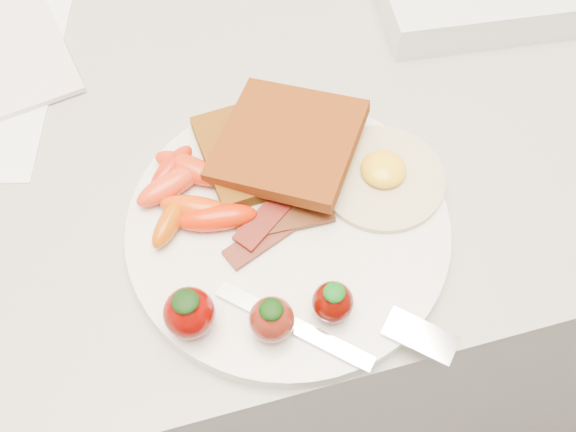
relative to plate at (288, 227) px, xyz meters
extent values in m
cube|color=gray|center=(-0.03, 0.17, -0.46)|extent=(2.00, 0.60, 0.90)
cylinder|color=white|center=(0.00, 0.00, 0.00)|extent=(0.27, 0.27, 0.02)
cube|color=#4C1D08|center=(0.00, 0.07, 0.02)|extent=(0.11, 0.11, 0.01)
cube|color=#471D07|center=(0.02, 0.07, 0.03)|extent=(0.16, 0.16, 0.03)
cylinder|color=silver|center=(0.09, 0.02, 0.01)|extent=(0.14, 0.14, 0.01)
ellipsoid|color=yellow|center=(0.09, 0.02, 0.02)|extent=(0.05, 0.05, 0.02)
cube|color=#51190F|center=(-0.02, -0.01, 0.01)|extent=(0.08, 0.05, 0.00)
cube|color=#33150C|center=(0.00, 0.00, 0.01)|extent=(0.08, 0.02, 0.00)
cube|color=#4C0707|center=(-0.01, 0.01, 0.02)|extent=(0.08, 0.07, 0.00)
ellipsoid|color=red|center=(-0.09, 0.06, 0.02)|extent=(0.07, 0.04, 0.02)
ellipsoid|color=#D13A02|center=(-0.07, 0.03, 0.02)|extent=(0.07, 0.05, 0.02)
ellipsoid|color=#BA4700|center=(-0.09, 0.02, 0.02)|extent=(0.04, 0.05, 0.02)
ellipsoid|color=red|center=(-0.07, 0.07, 0.02)|extent=(0.07, 0.06, 0.02)
ellipsoid|color=red|center=(-0.08, 0.07, 0.02)|extent=(0.05, 0.05, 0.02)
ellipsoid|color=red|center=(-0.06, 0.01, 0.02)|extent=(0.07, 0.03, 0.02)
ellipsoid|color=#670300|center=(-0.09, -0.07, 0.03)|extent=(0.04, 0.04, 0.04)
ellipsoid|color=black|center=(-0.09, -0.07, 0.05)|extent=(0.02, 0.02, 0.01)
ellipsoid|color=maroon|center=(-0.04, -0.09, 0.03)|extent=(0.03, 0.03, 0.04)
ellipsoid|color=black|center=(-0.04, -0.09, 0.05)|extent=(0.02, 0.02, 0.01)
ellipsoid|color=#4D0400|center=(0.01, -0.09, 0.03)|extent=(0.03, 0.03, 0.04)
ellipsoid|color=#0A4B0D|center=(0.01, -0.09, 0.04)|extent=(0.02, 0.02, 0.01)
cube|color=white|center=(-0.02, -0.09, 0.01)|extent=(0.10, 0.10, 0.00)
cube|color=white|center=(0.07, -0.12, 0.01)|extent=(0.06, 0.06, 0.00)
cube|color=silver|center=(-0.23, 0.28, 0.00)|extent=(0.15, 0.20, 0.01)
camera|label=1|loc=(-0.07, -0.26, 0.47)|focal=40.00mm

